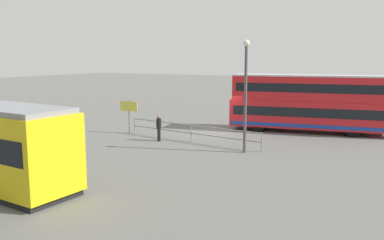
{
  "coord_description": "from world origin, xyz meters",
  "views": [
    {
      "loc": [
        -12.01,
        26.27,
        5.27
      ],
      "look_at": [
        -0.63,
        5.36,
        1.61
      ],
      "focal_mm": 38.63,
      "sensor_mm": 36.0,
      "label": 1
    }
  ],
  "objects_px": {
    "pedestrian_near_railing": "(159,126)",
    "street_lamp": "(246,87)",
    "double_decker_bus": "(308,103)",
    "info_sign": "(129,110)"
  },
  "relations": [
    {
      "from": "double_decker_bus",
      "to": "info_sign",
      "type": "height_order",
      "value": "double_decker_bus"
    },
    {
      "from": "pedestrian_near_railing",
      "to": "street_lamp",
      "type": "bearing_deg",
      "value": 175.95
    },
    {
      "from": "double_decker_bus",
      "to": "street_lamp",
      "type": "xyz_separation_m",
      "value": [
        1.56,
        8.14,
        1.6
      ]
    },
    {
      "from": "info_sign",
      "to": "street_lamp",
      "type": "height_order",
      "value": "street_lamp"
    },
    {
      "from": "double_decker_bus",
      "to": "pedestrian_near_railing",
      "type": "xyz_separation_m",
      "value": [
        7.47,
        7.72,
        -1.11
      ]
    },
    {
      "from": "info_sign",
      "to": "street_lamp",
      "type": "xyz_separation_m",
      "value": [
        -9.2,
        1.71,
        2.01
      ]
    },
    {
      "from": "pedestrian_near_railing",
      "to": "info_sign",
      "type": "xyz_separation_m",
      "value": [
        3.29,
        -1.29,
        0.7
      ]
    },
    {
      "from": "double_decker_bus",
      "to": "info_sign",
      "type": "bearing_deg",
      "value": 30.86
    },
    {
      "from": "double_decker_bus",
      "to": "info_sign",
      "type": "relative_size",
      "value": 4.73
    },
    {
      "from": "pedestrian_near_railing",
      "to": "street_lamp",
      "type": "height_order",
      "value": "street_lamp"
    }
  ]
}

